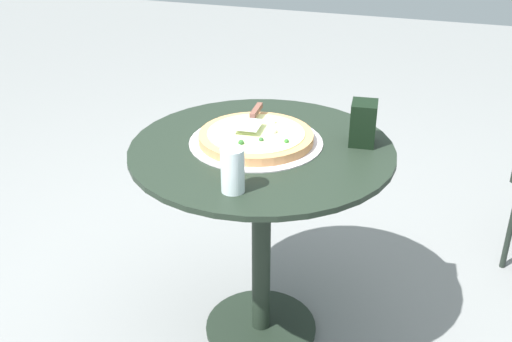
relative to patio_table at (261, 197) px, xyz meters
name	(u,v)px	position (x,y,z in m)	size (l,w,h in m)	color
ground_plane	(261,328)	(0.00, 0.00, -0.56)	(10.00, 10.00, 0.00)	gray
patio_table	(261,197)	(0.00, 0.00, 0.00)	(0.84, 0.84, 0.75)	black
pizza_on_tray	(256,138)	(-0.03, 0.03, 0.20)	(0.43, 0.43, 0.05)	beige
pizza_server	(252,117)	(-0.06, 0.09, 0.24)	(0.09, 0.21, 0.02)	silver
drinking_cup	(233,170)	(0.01, -0.30, 0.25)	(0.07, 0.07, 0.13)	silver
napkin_dispenser	(363,123)	(0.30, 0.12, 0.25)	(0.09, 0.08, 0.14)	black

